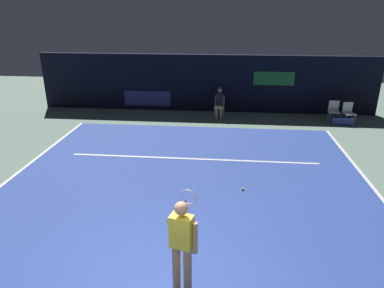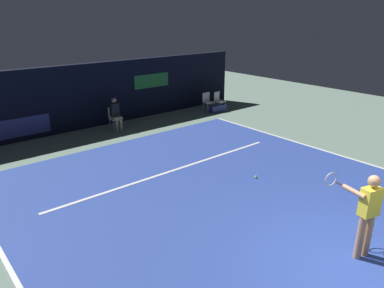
{
  "view_description": "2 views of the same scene",
  "coord_description": "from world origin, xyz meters",
  "px_view_note": "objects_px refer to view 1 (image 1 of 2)",
  "views": [
    {
      "loc": [
        0.98,
        -4.4,
        4.48
      ],
      "look_at": [
        0.1,
        4.49,
        1.03
      ],
      "focal_mm": 32.64,
      "sensor_mm": 36.0,
      "label": 1
    },
    {
      "loc": [
        -5.95,
        -2.23,
        4.47
      ],
      "look_at": [
        0.19,
        5.14,
        1.0
      ],
      "focal_mm": 33.99,
      "sensor_mm": 36.0,
      "label": 2
    }
  ],
  "objects_px": {
    "line_judge_on_chair": "(219,102)",
    "tennis_ball": "(243,189)",
    "equipment_bag": "(342,121)",
    "courtside_chair_near": "(349,112)",
    "tennis_player": "(182,241)",
    "courtside_chair_far": "(334,110)"
  },
  "relations": [
    {
      "from": "line_judge_on_chair",
      "to": "tennis_ball",
      "type": "relative_size",
      "value": 19.41
    },
    {
      "from": "tennis_ball",
      "to": "equipment_bag",
      "type": "xyz_separation_m",
      "value": [
        4.31,
        6.12,
        0.11
      ]
    },
    {
      "from": "courtside_chair_near",
      "to": "equipment_bag",
      "type": "xyz_separation_m",
      "value": [
        -0.28,
        -0.23,
        -0.34
      ]
    },
    {
      "from": "line_judge_on_chair",
      "to": "tennis_ball",
      "type": "height_order",
      "value": "line_judge_on_chair"
    },
    {
      "from": "line_judge_on_chair",
      "to": "equipment_bag",
      "type": "distance_m",
      "value": 5.18
    },
    {
      "from": "tennis_player",
      "to": "courtside_chair_far",
      "type": "relative_size",
      "value": 1.97
    },
    {
      "from": "courtside_chair_far",
      "to": "tennis_ball",
      "type": "xyz_separation_m",
      "value": [
        -4.06,
        -6.57,
        -0.46
      ]
    },
    {
      "from": "tennis_player",
      "to": "courtside_chair_far",
      "type": "distance_m",
      "value": 11.46
    },
    {
      "from": "tennis_player",
      "to": "equipment_bag",
      "type": "xyz_separation_m",
      "value": [
        5.47,
        9.75,
        -0.83
      ]
    },
    {
      "from": "equipment_bag",
      "to": "courtside_chair_near",
      "type": "bearing_deg",
      "value": 46.38
    },
    {
      "from": "tennis_ball",
      "to": "courtside_chair_near",
      "type": "bearing_deg",
      "value": 54.14
    },
    {
      "from": "tennis_player",
      "to": "tennis_ball",
      "type": "relative_size",
      "value": 25.44
    },
    {
      "from": "courtside_chair_far",
      "to": "courtside_chair_near",
      "type": "bearing_deg",
      "value": -22.38
    },
    {
      "from": "courtside_chair_near",
      "to": "courtside_chair_far",
      "type": "bearing_deg",
      "value": 157.62
    },
    {
      "from": "courtside_chair_near",
      "to": "tennis_player",
      "type": "bearing_deg",
      "value": -119.93
    },
    {
      "from": "tennis_ball",
      "to": "equipment_bag",
      "type": "relative_size",
      "value": 0.08
    },
    {
      "from": "courtside_chair_far",
      "to": "tennis_ball",
      "type": "distance_m",
      "value": 7.73
    },
    {
      "from": "tennis_player",
      "to": "tennis_ball",
      "type": "distance_m",
      "value": 3.92
    },
    {
      "from": "line_judge_on_chair",
      "to": "tennis_ball",
      "type": "bearing_deg",
      "value": -83.14
    },
    {
      "from": "courtside_chair_far",
      "to": "tennis_player",
      "type": "bearing_deg",
      "value": -117.08
    },
    {
      "from": "tennis_ball",
      "to": "equipment_bag",
      "type": "bearing_deg",
      "value": 54.83
    },
    {
      "from": "courtside_chair_near",
      "to": "line_judge_on_chair",
      "type": "bearing_deg",
      "value": 176.28
    }
  ]
}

